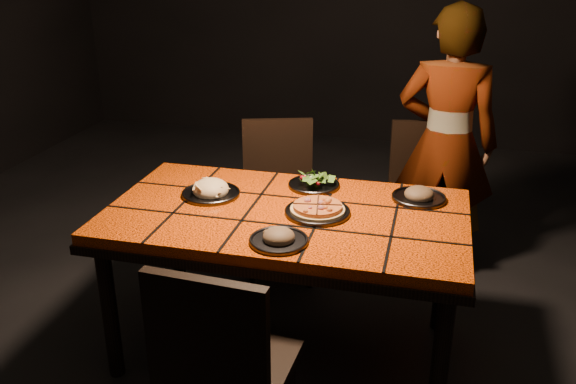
% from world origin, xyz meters
% --- Properties ---
extents(room_shell, '(6.04, 7.04, 3.08)m').
position_xyz_m(room_shell, '(0.00, 0.00, 1.50)').
color(room_shell, black).
rests_on(room_shell, ground).
extents(dining_table, '(1.62, 0.92, 0.75)m').
position_xyz_m(dining_table, '(0.00, 0.00, 0.67)').
color(dining_table, '#FF5208').
rests_on(dining_table, ground).
extents(chair_near, '(0.44, 0.44, 0.93)m').
position_xyz_m(chair_near, '(-0.02, -0.82, 0.53)').
color(chair_near, black).
rests_on(chair_near, ground).
extents(chair_far_left, '(0.52, 0.52, 0.91)m').
position_xyz_m(chair_far_left, '(-0.25, 0.79, 0.52)').
color(chair_far_left, black).
rests_on(chair_far_left, ground).
extents(chair_far_right, '(0.47, 0.47, 0.88)m').
position_xyz_m(chair_far_right, '(0.58, 1.07, 0.51)').
color(chair_far_right, black).
rests_on(chair_far_right, ground).
extents(diner, '(0.61, 0.43, 1.58)m').
position_xyz_m(diner, '(0.68, 1.04, 0.79)').
color(diner, brown).
rests_on(diner, ground).
extents(plate_pizza, '(0.29, 0.29, 0.04)m').
position_xyz_m(plate_pizza, '(0.14, 0.00, 0.77)').
color(plate_pizza, '#3C3B40').
rests_on(plate_pizza, dining_table).
extents(plate_pasta, '(0.28, 0.28, 0.09)m').
position_xyz_m(plate_pasta, '(-0.39, 0.08, 0.77)').
color(plate_pasta, '#3C3B40').
rests_on(plate_pasta, dining_table).
extents(plate_salad, '(0.25, 0.25, 0.07)m').
position_xyz_m(plate_salad, '(0.06, 0.31, 0.78)').
color(plate_salad, '#3C3B40').
rests_on(plate_salad, dining_table).
extents(plate_mushroom_a, '(0.24, 0.24, 0.08)m').
position_xyz_m(plate_mushroom_a, '(0.05, -0.31, 0.77)').
color(plate_mushroom_a, '#3C3B40').
rests_on(plate_mushroom_a, dining_table).
extents(plate_mushroom_b, '(0.25, 0.25, 0.08)m').
position_xyz_m(plate_mushroom_b, '(0.57, 0.27, 0.77)').
color(plate_mushroom_b, '#3C3B40').
rests_on(plate_mushroom_b, dining_table).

